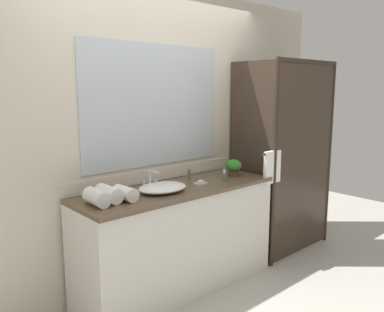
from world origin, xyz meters
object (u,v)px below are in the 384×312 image
at_px(potted_plant, 234,167).
at_px(amenity_bottle_body_wash, 224,177).
at_px(sink_basin, 162,187).
at_px(amenity_bottle_conditioner, 189,173).
at_px(rolled_towel_near_edge, 97,197).
at_px(soap_dish, 201,182).
at_px(rolled_towel_middle, 109,194).
at_px(amenity_bottle_shampoo, 224,174).
at_px(faucet, 151,182).
at_px(rolled_towel_far_edge, 125,193).

xyz_separation_m(potted_plant, amenity_bottle_body_wash, (-0.23, -0.09, -0.05)).
relative_size(sink_basin, amenity_bottle_conditioner, 4.30).
height_order(amenity_bottle_body_wash, rolled_towel_near_edge, rolled_towel_near_edge).
bearing_deg(soap_dish, amenity_bottle_body_wash, -19.09).
relative_size(amenity_bottle_conditioner, rolled_towel_middle, 0.40).
xyz_separation_m(sink_basin, rolled_towel_near_edge, (-0.58, 0.01, 0.02)).
bearing_deg(rolled_towel_middle, amenity_bottle_conditioner, 10.72).
relative_size(potted_plant, amenity_bottle_shampoo, 1.71).
bearing_deg(rolled_towel_near_edge, faucet, 14.88).
bearing_deg(soap_dish, rolled_towel_middle, 176.61).
height_order(amenity_bottle_shampoo, rolled_towel_middle, rolled_towel_middle).
bearing_deg(amenity_bottle_conditioner, rolled_towel_far_edge, -164.77).
relative_size(faucet, rolled_towel_far_edge, 0.80).
relative_size(amenity_bottle_conditioner, rolled_towel_near_edge, 0.42).
bearing_deg(rolled_towel_far_edge, faucet, 26.22).
relative_size(rolled_towel_middle, rolled_towel_far_edge, 1.14).
bearing_deg(amenity_bottle_shampoo, rolled_towel_middle, 176.99).
distance_m(faucet, rolled_towel_near_edge, 0.60).
height_order(potted_plant, amenity_bottle_conditioner, potted_plant).
bearing_deg(amenity_bottle_body_wash, amenity_bottle_shampoo, 41.70).
bearing_deg(rolled_towel_near_edge, potted_plant, -0.31).
height_order(faucet, amenity_bottle_conditioner, faucet).
bearing_deg(soap_dish, amenity_bottle_conditioner, 72.69).
xyz_separation_m(sink_basin, potted_plant, (0.85, 0.00, 0.06)).
relative_size(amenity_bottle_shampoo, amenity_bottle_conditioner, 0.98).
distance_m(amenity_bottle_conditioner, rolled_towel_near_edge, 1.07).
relative_size(sink_basin, faucet, 2.44).
bearing_deg(rolled_towel_near_edge, amenity_bottle_body_wash, -4.82).
height_order(potted_plant, amenity_bottle_body_wash, potted_plant).
distance_m(sink_basin, soap_dish, 0.40).
bearing_deg(rolled_towel_middle, amenity_bottle_body_wash, -6.62).
distance_m(sink_basin, amenity_bottle_shampoo, 0.69).
height_order(amenity_bottle_shampoo, rolled_towel_far_edge, rolled_towel_far_edge).
bearing_deg(sink_basin, amenity_bottle_conditioner, 24.10).
bearing_deg(faucet, rolled_towel_far_edge, -153.78).
bearing_deg(amenity_bottle_conditioner, amenity_bottle_shampoo, -47.79).
height_order(amenity_bottle_body_wash, rolled_towel_far_edge, rolled_towel_far_edge).
bearing_deg(soap_dish, rolled_towel_near_edge, 178.47).
xyz_separation_m(faucet, rolled_towel_middle, (-0.47, -0.13, 0.01)).
bearing_deg(rolled_towel_near_edge, rolled_towel_middle, 12.95).
bearing_deg(soap_dish, potted_plant, 2.40).
xyz_separation_m(sink_basin, faucet, (0.00, 0.16, 0.02)).
bearing_deg(potted_plant, faucet, 169.20).
bearing_deg(potted_plant, rolled_towel_middle, 178.56).
xyz_separation_m(amenity_bottle_conditioner, rolled_towel_far_edge, (-0.83, -0.23, 0.01)).
bearing_deg(amenity_bottle_body_wash, potted_plant, 22.21).
bearing_deg(faucet, soap_dish, -24.12).
height_order(sink_basin, faucet, faucet).
bearing_deg(amenity_bottle_shampoo, potted_plant, 10.25).
relative_size(sink_basin, soap_dish, 4.14).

